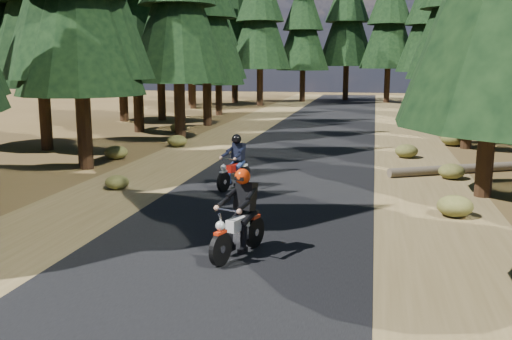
{
  "coord_description": "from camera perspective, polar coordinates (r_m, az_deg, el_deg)",
  "views": [
    {
      "loc": [
        2.9,
        -12.51,
        3.83
      ],
      "look_at": [
        0.0,
        1.5,
        1.1
      ],
      "focal_mm": 40.0,
      "sensor_mm": 36.0,
      "label": 1
    }
  ],
  "objects": [
    {
      "name": "ground",
      "position": [
        13.4,
        -1.31,
        -5.81
      ],
      "size": [
        120.0,
        120.0,
        0.0
      ],
      "primitive_type": "plane",
      "color": "#4A371A",
      "rests_on": "ground"
    },
    {
      "name": "shoulder_l",
      "position": [
        19.43,
        -11.26,
        -0.77
      ],
      "size": [
        3.2,
        100.0,
        0.01
      ],
      "primitive_type": "cube",
      "color": "brown",
      "rests_on": "ground"
    },
    {
      "name": "road",
      "position": [
        18.16,
        2.24,
        -1.36
      ],
      "size": [
        6.0,
        100.0,
        0.01
      ],
      "primitive_type": "cube",
      "color": "black",
      "rests_on": "ground"
    },
    {
      "name": "understory_shrubs",
      "position": [
        21.72,
        5.99,
        1.32
      ],
      "size": [
        15.15,
        30.01,
        0.69
      ],
      "color": "#474C1E",
      "rests_on": "ground"
    },
    {
      "name": "rider_follow",
      "position": [
        17.38,
        -2.21,
        -0.07
      ],
      "size": [
        1.08,
        1.92,
        1.64
      ],
      "rotation": [
        0.0,
        0.0,
        2.83
      ],
      "color": "maroon",
      "rests_on": "road"
    },
    {
      "name": "shoulder_r",
      "position": [
        18.01,
        16.84,
        -1.94
      ],
      "size": [
        3.2,
        100.0,
        0.01
      ],
      "primitive_type": "cube",
      "color": "brown",
      "rests_on": "ground"
    },
    {
      "name": "log_near",
      "position": [
        21.09,
        20.08,
        0.12
      ],
      "size": [
        5.28,
        2.96,
        0.32
      ],
      "primitive_type": "cylinder",
      "rotation": [
        0.0,
        1.57,
        0.48
      ],
      "color": "#4C4233",
      "rests_on": "ground"
    },
    {
      "name": "rider_lead",
      "position": [
        11.34,
        -1.78,
        -5.82
      ],
      "size": [
        1.18,
        2.04,
        1.75
      ],
      "rotation": [
        0.0,
        0.0,
        2.82
      ],
      "color": "silver",
      "rests_on": "road"
    }
  ]
}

